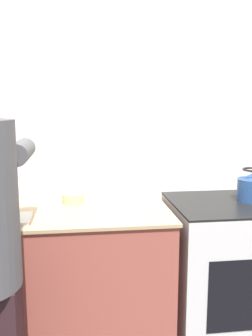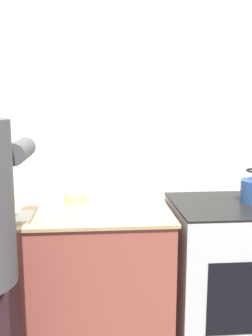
{
  "view_description": "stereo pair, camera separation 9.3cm",
  "coord_description": "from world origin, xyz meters",
  "views": [
    {
      "loc": [
        -0.12,
        -1.73,
        1.51
      ],
      "look_at": [
        0.14,
        0.21,
        1.17
      ],
      "focal_mm": 40.0,
      "sensor_mm": 36.0,
      "label": 1
    },
    {
      "loc": [
        -0.02,
        -1.74,
        1.51
      ],
      "look_at": [
        0.14,
        0.21,
        1.17
      ],
      "focal_mm": 40.0,
      "sensor_mm": 36.0,
      "label": 2
    }
  ],
  "objects": [
    {
      "name": "wall_back",
      "position": [
        0.0,
        0.68,
        1.3
      ],
      "size": [
        8.0,
        0.05,
        2.6
      ],
      "color": "white",
      "rests_on": "ground_plane"
    },
    {
      "name": "oven",
      "position": [
        0.8,
        0.31,
        0.46
      ],
      "size": [
        0.74,
        0.62,
        0.93
      ],
      "color": "silver",
      "rests_on": "ground_plane"
    },
    {
      "name": "bowl_prep",
      "position": [
        -0.15,
        0.47,
        0.94
      ],
      "size": [
        0.13,
        0.13,
        0.06
      ],
      "color": "#C6B789",
      "rests_on": "counter"
    },
    {
      "name": "counter",
      "position": [
        -0.4,
        0.31,
        0.46
      ],
      "size": [
        1.57,
        0.64,
        0.92
      ],
      "color": "#9E4C42",
      "rests_on": "ground_plane"
    }
  ]
}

